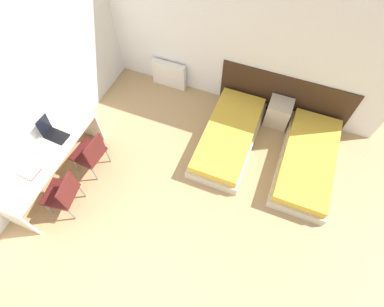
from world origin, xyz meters
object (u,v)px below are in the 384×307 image
at_px(nightstand, 278,113).
at_px(chair_near_notebook, 63,193).
at_px(chair_near_laptop, 90,153).
at_px(laptop, 52,132).
at_px(bed_near_door, 307,161).
at_px(bed_near_window, 229,136).

distance_m(nightstand, chair_near_notebook, 3.95).
relative_size(chair_near_laptop, laptop, 2.31).
height_order(bed_near_door, nightstand, nightstand).
height_order(chair_near_laptop, chair_near_notebook, same).
bearing_deg(bed_near_door, chair_near_laptop, -157.98).
relative_size(chair_near_notebook, laptop, 2.31).
bearing_deg(laptop, chair_near_laptop, 7.94).
bearing_deg(chair_near_laptop, bed_near_door, 26.20).
relative_size(nightstand, chair_near_laptop, 0.59).
distance_m(chair_near_laptop, chair_near_notebook, 0.77).
distance_m(bed_near_door, laptop, 4.20).
bearing_deg(bed_near_door, bed_near_window, 180.00).
relative_size(bed_near_window, chair_near_laptop, 2.31).
distance_m(nightstand, chair_near_laptop, 3.42).
xyz_separation_m(nightstand, chair_near_notebook, (-2.65, -2.92, 0.22)).
xyz_separation_m(bed_near_window, chair_near_laptop, (-1.95, -1.36, 0.31)).
bearing_deg(chair_near_notebook, bed_near_window, 39.19).
bearing_deg(chair_near_notebook, chair_near_laptop, 81.63).
bearing_deg(nightstand, chair_near_notebook, -132.25).
relative_size(bed_near_door, chair_near_laptop, 2.31).
height_order(nightstand, laptop, laptop).
bearing_deg(chair_near_laptop, chair_near_notebook, -85.86).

